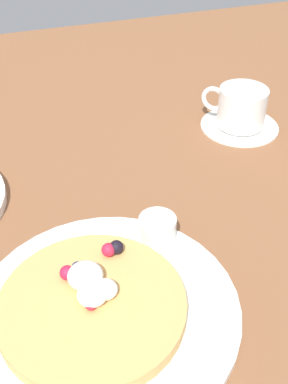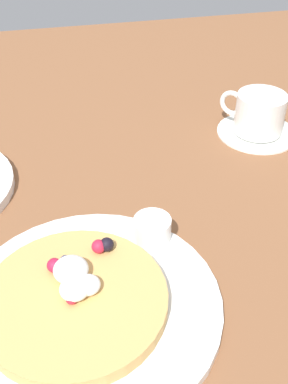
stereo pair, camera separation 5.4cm
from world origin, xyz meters
TOP-DOWN VIEW (x-y plane):
  - ground_plane at (0.00, 0.00)cm, footprint 165.14×146.49cm
  - pancake_plate at (-6.18, -13.78)cm, footprint 27.81×27.81cm
  - pancake_with_berries at (-7.61, -13.73)cm, footprint 19.21×19.21cm
  - syrup_ramekin at (2.38, -5.71)cm, footprint 4.50×4.50cm
  - coffee_saucer at (25.02, 15.85)cm, footprint 12.96×12.96cm
  - coffee_cup at (24.90, 15.98)cm, footprint 9.17×9.33cm

SIDE VIEW (x-z plane):
  - ground_plane at x=0.00cm, z-range -3.00..0.00cm
  - coffee_saucer at x=25.02cm, z-range 0.00..0.61cm
  - pancake_plate at x=-6.18cm, z-range 0.00..1.29cm
  - pancake_with_berries at x=-7.61cm, z-range 0.37..4.24cm
  - syrup_ramekin at x=2.38cm, z-range 1.33..4.10cm
  - coffee_cup at x=24.90cm, z-range 0.73..7.03cm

